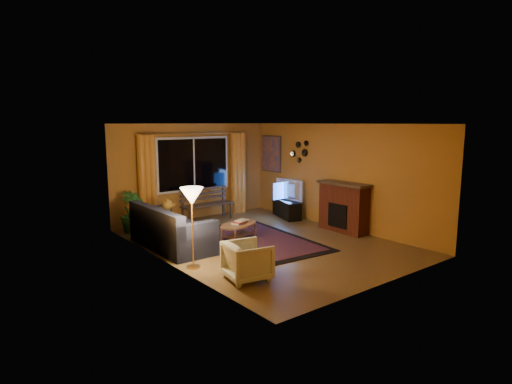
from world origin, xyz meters
TOP-DOWN VIEW (x-y plane):
  - floor at (0.00, 0.00)m, footprint 4.50×6.00m
  - ceiling at (0.00, 0.00)m, footprint 4.50×6.00m
  - wall_back at (0.00, 3.01)m, footprint 4.50×0.02m
  - wall_left at (-2.26, 0.00)m, footprint 0.02×6.00m
  - wall_right at (2.26, 0.00)m, footprint 0.02×6.00m
  - window at (0.00, 2.94)m, footprint 2.00×0.02m
  - curtain_rod at (0.00, 2.90)m, footprint 3.20×0.03m
  - curtain_left at (-1.35, 2.88)m, footprint 0.36×0.36m
  - curtain_right at (1.35, 2.88)m, footprint 0.36×0.36m
  - bench at (0.11, 2.49)m, footprint 1.44×0.50m
  - potted_plant at (-1.90, 2.54)m, footprint 0.67×0.67m
  - sofa at (-1.72, 0.89)m, footprint 0.93×2.14m
  - dog at (-1.67, 1.37)m, footprint 0.50×0.57m
  - armchair at (-1.60, -1.52)m, footprint 0.75×0.78m
  - floor_lamp at (-2.00, -0.47)m, footprint 0.25×0.25m
  - rug at (-0.09, 0.26)m, footprint 2.30×3.38m
  - coffee_table at (-0.34, 0.47)m, footprint 1.26×1.26m
  - tv_console at (2.00, 1.53)m, footprint 0.71×1.18m
  - television at (2.00, 1.53)m, footprint 0.17×0.97m
  - fireplace at (2.05, -0.40)m, footprint 0.40×1.20m
  - mirror_cluster at (2.21, 1.30)m, footprint 0.06×0.60m
  - painting at (2.22, 2.45)m, footprint 0.04×0.76m

SIDE VIEW (x-z plane):
  - floor at x=0.00m, z-range -0.02..0.00m
  - rug at x=-0.09m, z-range 0.00..0.02m
  - coffee_table at x=-0.34m, z-range 0.00..0.37m
  - bench at x=0.11m, z-range 0.00..0.43m
  - tv_console at x=2.00m, z-range 0.00..0.47m
  - armchair at x=-1.60m, z-range 0.00..0.69m
  - sofa at x=-1.72m, z-range 0.00..0.86m
  - potted_plant at x=-1.90m, z-range 0.00..0.96m
  - fireplace at x=2.05m, z-range 0.00..1.10m
  - dog at x=-1.67m, z-range 0.43..0.95m
  - floor_lamp at x=-2.00m, z-range 0.00..1.42m
  - television at x=2.00m, z-range 0.47..1.03m
  - curtain_left at x=-1.35m, z-range 0.00..2.24m
  - curtain_right at x=1.35m, z-range 0.00..2.24m
  - wall_back at x=0.00m, z-range 0.00..2.50m
  - wall_left at x=-2.26m, z-range 0.00..2.50m
  - wall_right at x=2.26m, z-range 0.00..2.50m
  - window at x=0.00m, z-range 0.80..2.10m
  - painting at x=2.22m, z-range 1.17..2.13m
  - mirror_cluster at x=2.21m, z-range 1.52..2.08m
  - curtain_rod at x=0.00m, z-range 2.23..2.27m
  - ceiling at x=0.00m, z-range 2.50..2.52m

